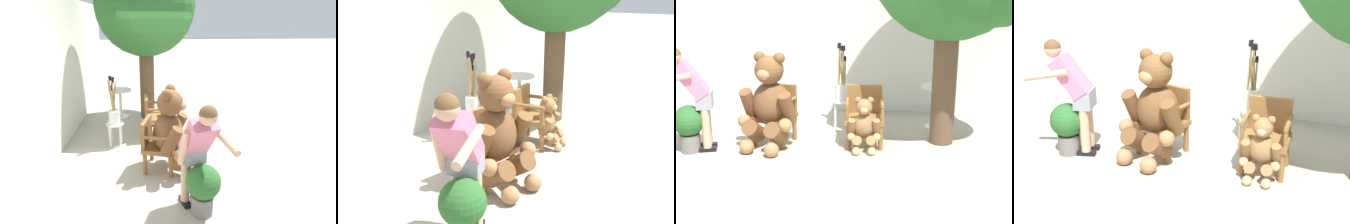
% 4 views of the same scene
% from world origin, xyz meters
% --- Properties ---
extents(ground_plane, '(60.00, 60.00, 0.00)m').
position_xyz_m(ground_plane, '(0.00, 0.00, 0.00)').
color(ground_plane, '#A8A091').
extents(back_wall, '(10.00, 0.16, 2.80)m').
position_xyz_m(back_wall, '(0.00, 2.40, 1.40)').
color(back_wall, silver).
rests_on(back_wall, ground).
extents(wooden_chair_left, '(0.67, 0.64, 0.86)m').
position_xyz_m(wooden_chair_left, '(-0.66, 0.55, 0.46)').
color(wooden_chair_left, brown).
rests_on(wooden_chair_left, ground).
extents(wooden_chair_right, '(0.58, 0.55, 0.86)m').
position_xyz_m(wooden_chair_right, '(0.67, 0.55, 0.46)').
color(wooden_chair_right, brown).
rests_on(wooden_chair_right, ground).
extents(teddy_bear_large, '(0.87, 0.88, 1.40)m').
position_xyz_m(teddy_bear_large, '(-0.69, 0.30, 0.68)').
color(teddy_bear_large, brown).
rests_on(teddy_bear_large, ground).
extents(teddy_bear_small, '(0.47, 0.45, 0.78)m').
position_xyz_m(teddy_bear_small, '(0.68, 0.27, 0.38)').
color(teddy_bear_small, olive).
rests_on(teddy_bear_small, ground).
extents(person_visitor, '(0.77, 0.62, 1.49)m').
position_xyz_m(person_visitor, '(-1.71, 0.09, 0.90)').
color(person_visitor, black).
rests_on(person_visitor, ground).
extents(white_stool, '(0.34, 0.34, 0.46)m').
position_xyz_m(white_stool, '(0.27, 1.33, 0.36)').
color(white_stool, white).
rests_on(white_stool, ground).
extents(brush_bucket, '(0.22, 0.22, 0.94)m').
position_xyz_m(brush_bucket, '(0.27, 1.33, 0.68)').
color(brush_bucket, white).
rests_on(brush_bucket, white_stool).
extents(round_side_table, '(0.56, 0.56, 0.72)m').
position_xyz_m(round_side_table, '(1.84, 1.38, 0.45)').
color(round_side_table, white).
rests_on(round_side_table, ground).
extents(patio_tree, '(2.37, 2.26, 3.79)m').
position_xyz_m(patio_tree, '(1.92, 0.64, 2.59)').
color(patio_tree, brown).
rests_on(patio_tree, ground).
extents(potted_plant, '(0.44, 0.44, 0.68)m').
position_xyz_m(potted_plant, '(-1.79, 0.02, 0.40)').
color(potted_plant, slate).
rests_on(potted_plant, ground).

